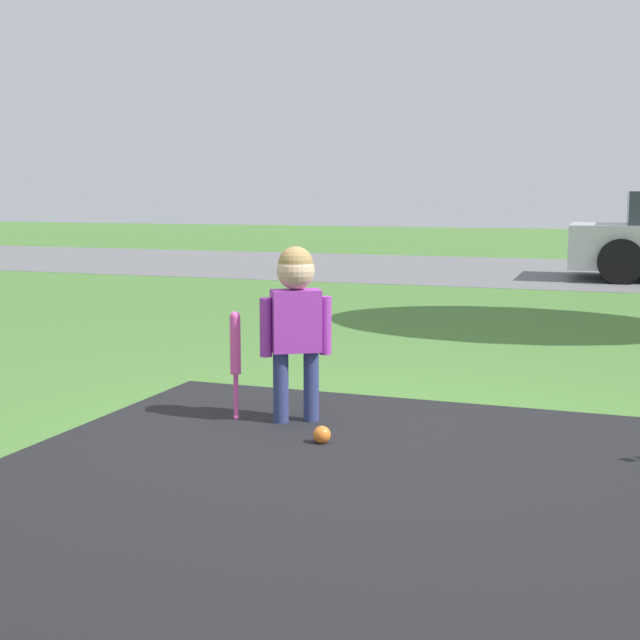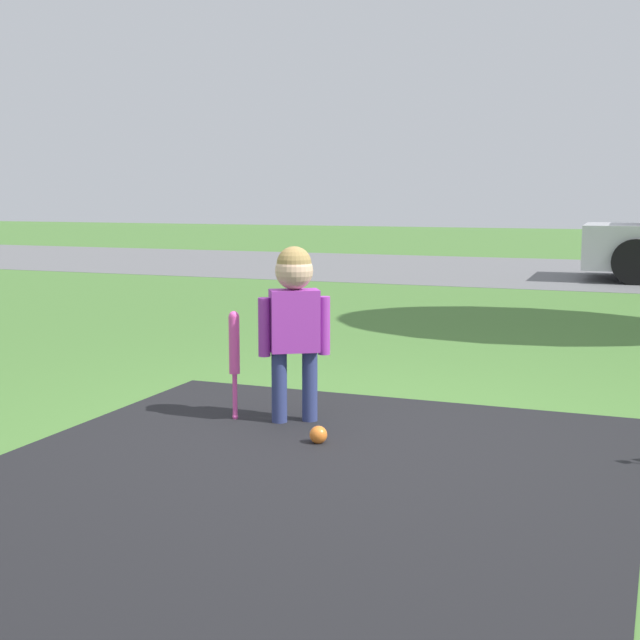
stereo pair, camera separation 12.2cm
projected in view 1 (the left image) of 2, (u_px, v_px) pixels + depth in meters
ground_plane at (345, 437)px, 4.80m from camera, size 60.00×60.00×0.00m
street_strip at (551, 272)px, 15.00m from camera, size 40.00×6.00×0.01m
child at (296, 309)px, 5.04m from camera, size 0.36×0.28×1.01m
baseball_bat at (235, 350)px, 5.12m from camera, size 0.06×0.06×0.64m
sports_ball at (322, 435)px, 4.68m from camera, size 0.09×0.09×0.09m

